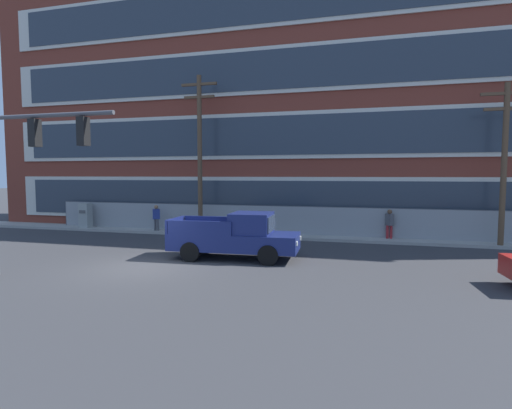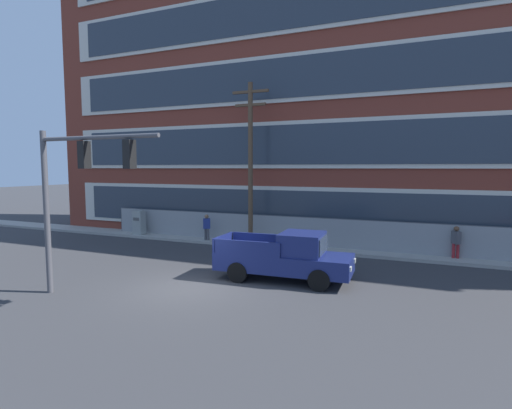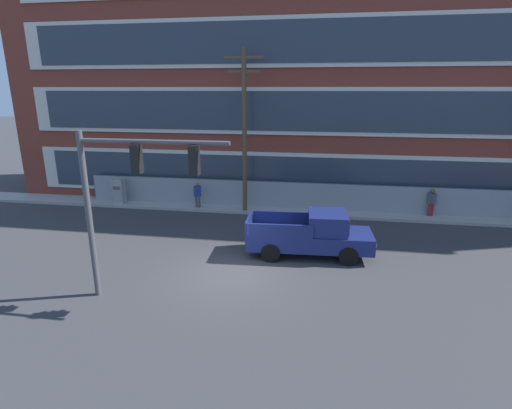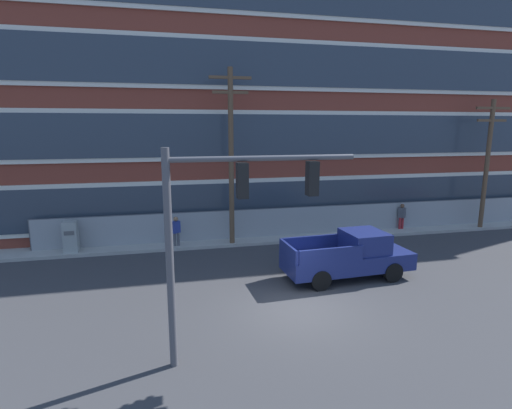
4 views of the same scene
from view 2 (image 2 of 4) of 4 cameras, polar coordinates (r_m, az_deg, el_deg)
name	(u,v)px [view 2 (image 2 of 4)]	position (r m, az deg, el deg)	size (l,w,h in m)	color
ground_plane	(187,288)	(15.29, -9.77, -11.69)	(160.00, 160.00, 0.00)	#38383A
sidewalk_building_side	(270,245)	(22.69, 2.02, -5.79)	(80.00, 1.76, 0.16)	#9E9B93
brick_mill_building	(378,85)	(26.26, 17.03, 16.07)	(43.30, 8.51, 18.88)	brown
chain_link_fence	(366,236)	(21.54, 15.44, -4.40)	(32.27, 0.06, 1.74)	gray
traffic_signal_mast	(75,180)	(14.65, -24.39, 3.22)	(4.95, 0.43, 5.71)	#4C4C51
pickup_truck_navy	(286,257)	(15.84, 4.34, -7.54)	(5.44, 2.22, 1.94)	navy
utility_pole_near_corner	(250,159)	(22.10, -0.80, 6.57)	(2.10, 0.26, 9.04)	brown
electrical_cabinet	(139,224)	(26.71, -16.35, -2.66)	(0.66, 0.57, 1.68)	#939993
pedestrian_near_cabinet	(456,241)	(21.17, 26.67, -4.70)	(0.43, 0.46, 1.69)	maroon
pedestrian_by_fence	(207,226)	(23.76, -7.06, -3.13)	(0.47, 0.43, 1.69)	#4C4C51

